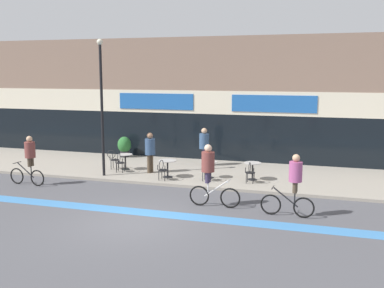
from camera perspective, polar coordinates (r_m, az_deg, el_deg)
name	(u,v)px	position (r m, az deg, el deg)	size (l,w,h in m)	color
ground_plane	(133,222)	(14.46, -7.50, -9.81)	(120.00, 120.00, 0.00)	#4C4C51
sidewalk_slab	(197,172)	(21.00, 0.69, -3.55)	(40.00, 5.50, 0.12)	gray
storefront_facade	(221,99)	(25.10, 3.74, 5.78)	(40.00, 4.06, 6.46)	#7F6656
bike_lane_stripe	(146,212)	(15.34, -5.92, -8.64)	(36.00, 0.70, 0.01)	#3D7AB7
bistro_table_0	(125,159)	(21.33, -8.46, -1.85)	(0.68, 0.68, 0.74)	black
bistro_table_1	(168,165)	(19.60, -3.12, -2.67)	(0.79, 0.79, 0.76)	black
bistro_table_2	(210,167)	(19.47, 2.33, -2.87)	(0.61, 0.61, 0.72)	black
bistro_table_3	(253,167)	(19.27, 7.69, -2.97)	(0.73, 0.73, 0.75)	black
cafe_chair_0_near	(120,161)	(20.78, -9.18, -2.18)	(0.45, 0.60, 0.90)	black
cafe_chair_0_side	(113,158)	(21.60, -9.97, -1.77)	(0.59, 0.44, 0.90)	black
cafe_chair_1_near	(162,169)	(19.04, -3.79, -3.13)	(0.44, 0.59, 0.90)	black
cafe_chair_2_near	(206,169)	(18.88, 1.84, -3.21)	(0.42, 0.58, 0.90)	black
cafe_chair_3_near	(250,171)	(18.67, 7.38, -3.42)	(0.40, 0.58, 0.90)	black
planter_pot	(124,146)	(24.51, -8.58, -0.24)	(0.73, 0.73, 1.11)	#232326
lamp_post	(102,99)	(19.93, -11.40, 5.60)	(0.26, 0.26, 5.94)	black
cyclist_0	(29,157)	(19.73, -19.97, -1.56)	(1.73, 0.51, 2.08)	black
cyclist_1	(293,181)	(14.88, 12.74, -4.64)	(1.75, 0.49, 2.08)	black
cyclist_2	(210,171)	(15.63, 2.26, -3.43)	(1.83, 0.48, 2.21)	black
pedestrian_near_end	(150,149)	(20.47, -5.36, -0.63)	(0.59, 0.59, 1.84)	#4C3D2D
pedestrian_far_end	(204,143)	(21.90, 1.55, 0.08)	(0.56, 0.56, 1.86)	#382D47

